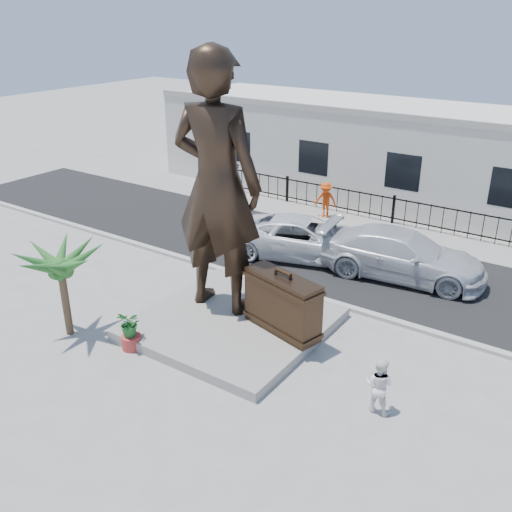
{
  "coord_description": "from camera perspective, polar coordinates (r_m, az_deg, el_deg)",
  "views": [
    {
      "loc": [
        8.45,
        -10.39,
        8.85
      ],
      "look_at": [
        0.0,
        2.0,
        2.3
      ],
      "focal_mm": 40.0,
      "sensor_mm": 36.0,
      "label": 1
    }
  ],
  "objects": [
    {
      "name": "planter",
      "position": [
        16.61,
        -12.34,
        -8.4
      ],
      "size": [
        0.56,
        0.56,
        0.4
      ],
      "primitive_type": "cylinder",
      "color": "#B1362F",
      "rests_on": "ground"
    },
    {
      "name": "far_sidewalk",
      "position": [
        25.51,
        12.77,
        2.72
      ],
      "size": [
        40.0,
        2.5,
        0.02
      ],
      "primitive_type": "cube",
      "color": "#9E9991",
      "rests_on": "ground"
    },
    {
      "name": "shrub",
      "position": [
        16.32,
        -12.51,
        -6.66
      ],
      "size": [
        0.86,
        0.81,
        0.77
      ],
      "primitive_type": "imported",
      "rotation": [
        0.0,
        0.0,
        -0.37
      ],
      "color": "#1D5B23",
      "rests_on": "planter"
    },
    {
      "name": "fence",
      "position": [
        26.03,
        13.56,
        4.44
      ],
      "size": [
        22.0,
        0.1,
        1.2
      ],
      "primitive_type": "cube",
      "color": "black",
      "rests_on": "ground"
    },
    {
      "name": "street",
      "position": [
        22.09,
        8.8,
        -0.31
      ],
      "size": [
        40.0,
        7.0,
        0.01
      ],
      "primitive_type": "cube",
      "color": "black",
      "rests_on": "ground"
    },
    {
      "name": "suitcase",
      "position": [
        16.22,
        2.66,
        -4.77
      ],
      "size": [
        2.53,
        1.35,
        1.7
      ],
      "primitive_type": "cube",
      "rotation": [
        0.0,
        0.0,
        -0.26
      ],
      "color": "#302114",
      "rests_on": "plinth"
    },
    {
      "name": "tourist",
      "position": [
        14.01,
        12.2,
        -12.52
      ],
      "size": [
        0.71,
        0.57,
        1.43
      ],
      "primitive_type": "imported",
      "rotation": [
        0.0,
        0.0,
        3.18
      ],
      "color": "white",
      "rests_on": "ground"
    },
    {
      "name": "building",
      "position": [
        29.43,
        16.92,
        9.53
      ],
      "size": [
        28.0,
        7.0,
        4.4
      ],
      "primitive_type": "cube",
      "color": "silver",
      "rests_on": "ground"
    },
    {
      "name": "car_white",
      "position": [
        21.86,
        4.86,
        1.84
      ],
      "size": [
        6.05,
        4.08,
        1.54
      ],
      "primitive_type": "imported",
      "rotation": [
        0.0,
        0.0,
        1.87
      ],
      "color": "silver",
      "rests_on": "street"
    },
    {
      "name": "palm_tree",
      "position": [
        17.89,
        -18.07,
        -7.36
      ],
      "size": [
        1.8,
        1.8,
        3.2
      ],
      "primitive_type": null,
      "color": "#245B21",
      "rests_on": "ground"
    },
    {
      "name": "car_silver",
      "position": [
        20.74,
        14.4,
        0.13
      ],
      "size": [
        6.07,
        3.11,
        1.68
      ],
      "primitive_type": "imported",
      "rotation": [
        0.0,
        0.0,
        1.7
      ],
      "color": "silver",
      "rests_on": "street"
    },
    {
      "name": "worker",
      "position": [
        26.19,
        6.98,
        5.6
      ],
      "size": [
        1.13,
        0.76,
        1.63
      ],
      "primitive_type": "imported",
      "rotation": [
        0.0,
        0.0,
        0.15
      ],
      "color": "#DF410B",
      "rests_on": "far_sidewalk"
    },
    {
      "name": "curb",
      "position": [
        19.25,
        4.2,
        -3.65
      ],
      "size": [
        40.0,
        0.25,
        0.12
      ],
      "primitive_type": "cube",
      "color": "#A5A399",
      "rests_on": "ground"
    },
    {
      "name": "plinth",
      "position": [
        17.24,
        -2.33,
        -6.74
      ],
      "size": [
        5.2,
        5.2,
        0.3
      ],
      "primitive_type": "cube",
      "color": "gray",
      "rests_on": "ground"
    },
    {
      "name": "ground",
      "position": [
        16.05,
        -4.09,
        -9.93
      ],
      "size": [
        100.0,
        100.0,
        0.0
      ],
      "primitive_type": "plane",
      "color": "#9E9991",
      "rests_on": "ground"
    },
    {
      "name": "statue",
      "position": [
        16.53,
        -3.94,
        7.1
      ],
      "size": [
        2.99,
        2.12,
        7.74
      ],
      "primitive_type": "imported",
      "rotation": [
        0.0,
        0.0,
        3.24
      ],
      "color": "black",
      "rests_on": "plinth"
    }
  ]
}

